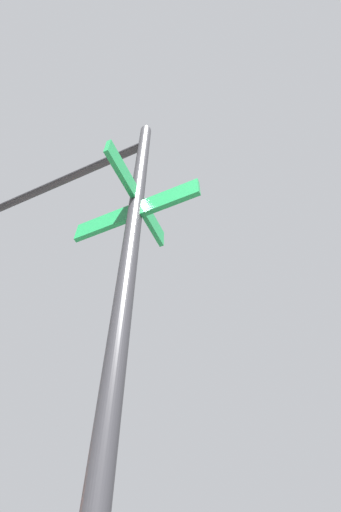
{
  "coord_description": "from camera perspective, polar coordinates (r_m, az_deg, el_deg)",
  "views": [
    {
      "loc": [
        -8.27,
        -6.86,
        1.42
      ],
      "look_at": [
        -6.02,
        -7.18,
        4.11
      ],
      "focal_mm": 25.91,
      "sensor_mm": 36.0,
      "label": 1
    }
  ],
  "objects": [
    {
      "name": "traffic_signal_near",
      "position": [
        3.53,
        -21.98,
        0.3
      ],
      "size": [
        1.92,
        2.77,
        5.6
      ],
      "color": "black",
      "rests_on": "ground_plane"
    }
  ]
}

